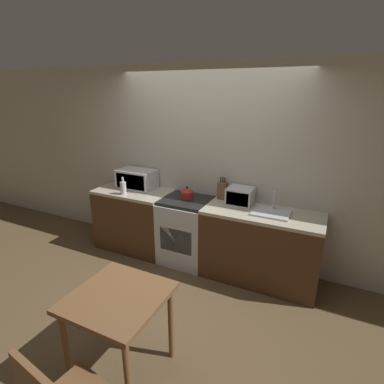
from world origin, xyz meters
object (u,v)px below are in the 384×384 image
Objects in this scene: microwave at (137,179)px; dining_table at (119,308)px; stove_range at (186,230)px; kettle at (187,193)px; toaster_oven at (240,196)px; bottle at (123,188)px.

microwave is 2.30m from dining_table.
microwave is (-0.87, 0.12, 0.59)m from stove_range.
dining_table is (0.32, -1.81, 0.19)m from stove_range.
kettle is 0.53× the size of toaster_oven.
microwave reaches higher than toaster_oven.
stove_range is 1.19× the size of dining_table.
bottle is at bearing -167.58° from toaster_oven.
dining_table is at bearing -58.36° from microwave.
kettle is at bearing 99.95° from dining_table.
stove_range is 5.31× the size of kettle.
bottle reaches higher than kettle.
stove_range is 3.74× the size of bottle.
toaster_oven is at bearing 12.12° from stove_range.
bottle is 1.59m from toaster_oven.
toaster_oven is (0.69, 0.11, 0.03)m from kettle.
stove_range is at bearing -167.88° from toaster_oven.
toaster_oven is at bearing 79.36° from dining_table.
kettle is (-0.00, 0.03, 0.52)m from stove_range.
bottle is (-0.87, -0.23, 0.02)m from kettle.
stove_range is at bearing 12.66° from bottle.
kettle is at bearing -5.83° from microwave.
toaster_oven reaches higher than dining_table.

